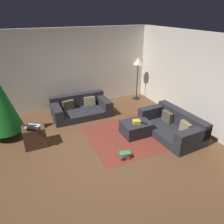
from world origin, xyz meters
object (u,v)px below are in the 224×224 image
(gift_box, at_px, (137,122))
(corner_lamp, at_px, (138,64))
(side_table, at_px, (34,136))
(tv_remote, at_px, (145,123))
(couch_right, at_px, (173,126))
(couch_left, at_px, (80,108))
(book_stack, at_px, (124,155))
(christmas_tree, at_px, (0,102))
(laptop, at_px, (31,126))
(ottoman, at_px, (136,128))

(gift_box, bearing_deg, corner_lamp, 59.55)
(gift_box, xyz_separation_m, side_table, (-2.54, 0.61, -0.14))
(side_table, bearing_deg, tv_remote, -14.68)
(couch_right, bearing_deg, gift_box, 65.04)
(couch_left, distance_m, book_stack, 2.62)
(couch_right, relative_size, book_stack, 6.09)
(christmas_tree, bearing_deg, book_stack, -41.25)
(couch_right, bearing_deg, tv_remote, 67.12)
(laptop, bearing_deg, side_table, 57.07)
(couch_left, relative_size, christmas_tree, 0.96)
(gift_box, distance_m, book_stack, 1.12)
(couch_left, relative_size, couch_right, 0.99)
(christmas_tree, relative_size, book_stack, 6.30)
(couch_right, xyz_separation_m, gift_box, (-0.94, 0.38, 0.16))
(ottoman, height_order, book_stack, ottoman)
(tv_remote, bearing_deg, laptop, 152.29)
(couch_left, distance_m, gift_box, 2.11)
(couch_right, relative_size, side_table, 3.36)
(tv_remote, distance_m, laptop, 2.86)
(ottoman, distance_m, gift_box, 0.23)
(tv_remote, relative_size, corner_lamp, 0.10)
(tv_remote, distance_m, side_table, 2.83)
(corner_lamp, bearing_deg, ottoman, -120.39)
(side_table, distance_m, corner_lamp, 4.36)
(ottoman, relative_size, christmas_tree, 0.41)
(book_stack, bearing_deg, couch_right, 12.81)
(laptop, relative_size, corner_lamp, 0.33)
(couch_right, distance_m, tv_remote, 0.80)
(ottoman, height_order, laptop, laptop)
(gift_box, distance_m, tv_remote, 0.22)
(tv_remote, height_order, corner_lamp, corner_lamp)
(corner_lamp, bearing_deg, tv_remote, -115.65)
(couch_left, xyz_separation_m, christmas_tree, (-2.17, -0.46, 0.75))
(laptop, xyz_separation_m, corner_lamp, (3.92, 1.72, 0.74))
(christmas_tree, xyz_separation_m, book_stack, (2.44, -2.14, -0.91))
(gift_box, bearing_deg, book_stack, -134.47)
(christmas_tree, distance_m, book_stack, 3.37)
(ottoman, xyz_separation_m, christmas_tree, (-3.21, 1.34, 0.80))
(tv_remote, xyz_separation_m, book_stack, (-0.94, -0.65, -0.30))
(side_table, relative_size, book_stack, 1.81)
(couch_left, relative_size, ottoman, 2.33)
(gift_box, distance_m, christmas_tree, 3.52)
(side_table, bearing_deg, laptop, -122.93)
(gift_box, distance_m, side_table, 2.62)
(couch_left, xyz_separation_m, corner_lamp, (2.35, 0.44, 1.09))
(couch_left, xyz_separation_m, ottoman, (1.04, -1.80, -0.06))
(couch_left, bearing_deg, laptop, 39.55)
(ottoman, distance_m, laptop, 2.69)
(couch_right, xyz_separation_m, ottoman, (-0.91, 0.42, -0.07))
(couch_left, bearing_deg, corner_lamp, -169.33)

